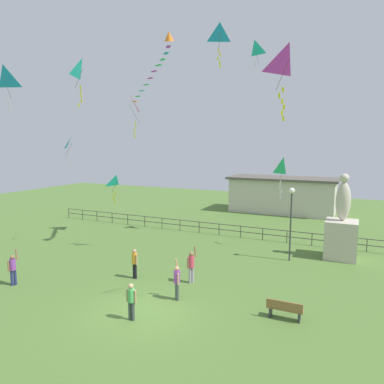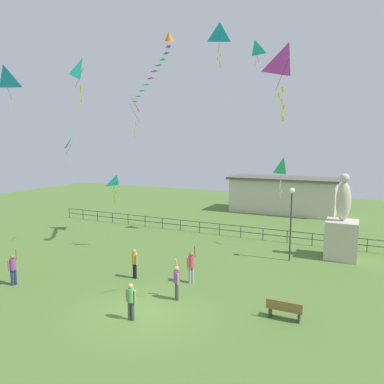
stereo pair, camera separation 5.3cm
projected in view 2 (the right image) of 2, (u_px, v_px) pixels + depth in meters
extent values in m
plane|color=#517533|center=(144.00, 312.00, 15.65)|extent=(80.00, 80.00, 0.00)
cube|color=beige|center=(341.00, 240.00, 22.91)|extent=(1.95, 1.95, 2.48)
ellipsoid|color=beige|center=(343.00, 201.00, 22.58)|extent=(0.90, 0.76, 2.49)
sphere|color=beige|center=(345.00, 178.00, 22.38)|extent=(0.56, 0.56, 0.56)
cylinder|color=#38383D|center=(291.00, 227.00, 22.31)|extent=(0.10, 0.10, 4.33)
sphere|color=white|center=(292.00, 191.00, 22.00)|extent=(0.36, 0.36, 0.36)
cube|color=olive|center=(285.00, 309.00, 14.99)|extent=(1.50, 0.41, 0.06)
cube|color=olive|center=(284.00, 306.00, 14.80)|extent=(1.50, 0.07, 0.36)
cube|color=#333338|center=(270.00, 311.00, 15.27)|extent=(0.08, 0.36, 0.45)
cube|color=#333338|center=(299.00, 317.00, 14.77)|extent=(0.08, 0.36, 0.45)
cylinder|color=navy|center=(15.00, 277.00, 18.69)|extent=(0.14, 0.14, 0.82)
cylinder|color=navy|center=(12.00, 278.00, 18.59)|extent=(0.14, 0.14, 0.82)
cylinder|color=purple|center=(13.00, 264.00, 18.54)|extent=(0.30, 0.30, 0.58)
sphere|color=#8C6647|center=(12.00, 257.00, 18.49)|extent=(0.22, 0.22, 0.22)
cylinder|color=#8C6647|center=(17.00, 254.00, 18.57)|extent=(0.18, 0.15, 0.56)
cylinder|color=#8C6647|center=(9.00, 266.00, 18.42)|extent=(0.09, 0.09, 0.55)
cylinder|color=#99999E|center=(193.00, 275.00, 18.96)|extent=(0.15, 0.15, 0.86)
cylinder|color=#99999E|center=(190.00, 275.00, 18.88)|extent=(0.15, 0.15, 0.86)
cylinder|color=#D83F59|center=(191.00, 262.00, 18.82)|extent=(0.31, 0.31, 0.61)
sphere|color=#8C6647|center=(191.00, 254.00, 18.77)|extent=(0.23, 0.23, 0.23)
cylinder|color=#8C6647|center=(195.00, 251.00, 18.81)|extent=(0.20, 0.18, 0.58)
cylinder|color=#8C6647|center=(188.00, 263.00, 18.73)|extent=(0.09, 0.09, 0.58)
cylinder|color=#3F4C47|center=(130.00, 311.00, 14.94)|extent=(0.14, 0.14, 0.81)
cylinder|color=#3F4C47|center=(133.00, 311.00, 14.88)|extent=(0.14, 0.14, 0.81)
cylinder|color=#4CB259|center=(131.00, 295.00, 14.82)|extent=(0.29, 0.29, 0.57)
sphere|color=tan|center=(131.00, 286.00, 14.77)|extent=(0.22, 0.22, 0.22)
cylinder|color=tan|center=(127.00, 295.00, 14.89)|extent=(0.09, 0.09, 0.54)
cylinder|color=tan|center=(135.00, 297.00, 14.75)|extent=(0.09, 0.09, 0.54)
cylinder|color=#3F4C47|center=(176.00, 291.00, 16.95)|extent=(0.14, 0.14, 0.83)
cylinder|color=#3F4C47|center=(177.00, 292.00, 16.80)|extent=(0.14, 0.14, 0.83)
cylinder|color=purple|center=(177.00, 277.00, 16.78)|extent=(0.30, 0.30, 0.59)
sphere|color=tan|center=(177.00, 269.00, 16.72)|extent=(0.22, 0.22, 0.22)
cylinder|color=tan|center=(177.00, 265.00, 16.91)|extent=(0.19, 0.19, 0.57)
cylinder|color=tan|center=(178.00, 279.00, 16.59)|extent=(0.09, 0.09, 0.56)
cylinder|color=black|center=(134.00, 270.00, 19.65)|extent=(0.14, 0.14, 0.83)
cylinder|color=black|center=(136.00, 271.00, 19.52)|extent=(0.14, 0.14, 0.83)
cylinder|color=orange|center=(134.00, 258.00, 19.49)|extent=(0.31, 0.31, 0.59)
sphere|color=tan|center=(134.00, 251.00, 19.44)|extent=(0.22, 0.22, 0.22)
cylinder|color=tan|center=(133.00, 258.00, 19.65)|extent=(0.09, 0.09, 0.56)
cylinder|color=tan|center=(136.00, 260.00, 19.34)|extent=(0.09, 0.09, 0.56)
pyramid|color=#19B2B2|center=(117.00, 181.00, 24.46)|extent=(0.60, 1.03, 0.80)
cylinder|color=#4C381E|center=(115.00, 187.00, 24.64)|extent=(0.48, 0.07, 0.80)
cube|color=yellow|center=(116.00, 193.00, 24.69)|extent=(0.11, 0.04, 0.21)
cube|color=yellow|center=(114.00, 196.00, 24.72)|extent=(0.08, 0.03, 0.20)
cube|color=yellow|center=(114.00, 199.00, 24.75)|extent=(0.10, 0.02, 0.21)
cube|color=yellow|center=(115.00, 202.00, 24.78)|extent=(0.10, 0.01, 0.20)
pyramid|color=#B22DB2|center=(289.00, 59.00, 13.36)|extent=(1.13, 1.31, 1.08)
cylinder|color=#4C381E|center=(282.00, 75.00, 13.68)|extent=(0.54, 0.34, 1.08)
cube|color=yellow|center=(283.00, 90.00, 13.75)|extent=(0.12, 0.03, 0.21)
cube|color=yellow|center=(279.00, 96.00, 13.78)|extent=(0.10, 0.02, 0.21)
cube|color=yellow|center=(282.00, 101.00, 13.81)|extent=(0.11, 0.04, 0.21)
cube|color=yellow|center=(284.00, 107.00, 13.84)|extent=(0.10, 0.04, 0.20)
cube|color=yellow|center=(282.00, 113.00, 13.87)|extent=(0.09, 0.05, 0.20)
cube|color=yellow|center=(283.00, 119.00, 13.90)|extent=(0.11, 0.04, 0.21)
pyramid|color=#198CD1|center=(4.00, 76.00, 19.37)|extent=(1.15, 0.98, 1.14)
cylinder|color=#4C381E|center=(8.00, 88.00, 19.77)|extent=(0.26, 0.62, 1.14)
cube|color=white|center=(7.00, 99.00, 19.84)|extent=(0.09, 0.03, 0.20)
cube|color=white|center=(9.00, 103.00, 19.87)|extent=(0.11, 0.03, 0.21)
cube|color=white|center=(10.00, 107.00, 19.90)|extent=(0.08, 0.03, 0.20)
cube|color=white|center=(9.00, 111.00, 19.93)|extent=(0.11, 0.02, 0.21)
pyramid|color=#19B2B2|center=(254.00, 48.00, 25.61)|extent=(1.10, 0.88, 0.97)
cylinder|color=#4C381E|center=(257.00, 55.00, 25.86)|extent=(0.22, 0.54, 0.97)
cube|color=white|center=(256.00, 62.00, 25.93)|extent=(0.08, 0.02, 0.20)
cube|color=white|center=(255.00, 65.00, 25.96)|extent=(0.11, 0.02, 0.21)
cube|color=white|center=(257.00, 69.00, 25.99)|extent=(0.11, 0.03, 0.21)
pyramid|color=#198CD1|center=(220.00, 32.00, 20.28)|extent=(1.15, 0.96, 0.94)
cylinder|color=#4C381E|center=(219.00, 42.00, 20.62)|extent=(0.27, 0.52, 0.94)
cube|color=yellow|center=(219.00, 51.00, 20.69)|extent=(0.11, 0.02, 0.21)
cube|color=yellow|center=(220.00, 55.00, 20.72)|extent=(0.10, 0.02, 0.21)
cube|color=yellow|center=(218.00, 59.00, 20.74)|extent=(0.11, 0.04, 0.21)
cube|color=yellow|center=(220.00, 62.00, 20.78)|extent=(0.09, 0.02, 0.20)
cube|color=yellow|center=(220.00, 66.00, 20.81)|extent=(0.09, 0.02, 0.20)
pyramid|color=#19B2B2|center=(83.00, 68.00, 18.01)|extent=(0.88, 1.25, 0.95)
cylinder|color=#4C381E|center=(79.00, 78.00, 18.08)|extent=(0.41, 0.19, 0.95)
cube|color=yellow|center=(80.00, 87.00, 18.14)|extent=(0.10, 0.04, 0.21)
cube|color=yellow|center=(81.00, 92.00, 18.17)|extent=(0.11, 0.03, 0.21)
cube|color=yellow|center=(81.00, 96.00, 18.20)|extent=(0.10, 0.04, 0.20)
cube|color=yellow|center=(82.00, 101.00, 18.23)|extent=(0.09, 0.03, 0.20)
cube|color=yellow|center=(79.00, 105.00, 18.25)|extent=(0.09, 0.05, 0.20)
pyramid|color=#198CD1|center=(72.00, 143.00, 24.92)|extent=(1.04, 1.13, 0.83)
cylinder|color=#4C381E|center=(69.00, 149.00, 24.92)|extent=(0.38, 0.31, 0.83)
cube|color=white|center=(69.00, 155.00, 24.98)|extent=(0.09, 0.02, 0.20)
cube|color=white|center=(69.00, 158.00, 25.01)|extent=(0.10, 0.04, 0.21)
cube|color=white|center=(70.00, 161.00, 25.04)|extent=(0.11, 0.03, 0.21)
cube|color=white|center=(71.00, 165.00, 25.07)|extent=(0.09, 0.01, 0.20)
pyramid|color=#1EB759|center=(284.00, 166.00, 24.32)|extent=(0.95, 0.81, 1.14)
cylinder|color=#4C381E|center=(281.00, 174.00, 24.29)|extent=(0.23, 0.35, 1.14)
cube|color=white|center=(281.00, 182.00, 24.37)|extent=(0.11, 0.04, 0.21)
cube|color=white|center=(280.00, 185.00, 24.39)|extent=(0.10, 0.02, 0.20)
cube|color=white|center=(280.00, 188.00, 24.42)|extent=(0.11, 0.02, 0.21)
cube|color=white|center=(282.00, 191.00, 24.46)|extent=(0.11, 0.05, 0.21)
cube|color=white|center=(280.00, 195.00, 24.48)|extent=(0.10, 0.04, 0.21)
cube|color=white|center=(281.00, 198.00, 24.51)|extent=(0.11, 0.02, 0.21)
pyramid|color=red|center=(129.00, 104.00, 27.06)|extent=(1.16, 1.21, 1.41)
cylinder|color=#4C381E|center=(134.00, 113.00, 27.20)|extent=(0.64, 0.44, 1.42)
cube|color=yellow|center=(136.00, 123.00, 27.30)|extent=(0.12, 0.03, 0.21)
cube|color=yellow|center=(136.00, 126.00, 27.33)|extent=(0.10, 0.03, 0.20)
cube|color=yellow|center=(136.00, 129.00, 27.36)|extent=(0.10, 0.05, 0.20)
cube|color=yellow|center=(134.00, 131.00, 27.39)|extent=(0.10, 0.04, 0.20)
cube|color=yellow|center=(135.00, 134.00, 27.42)|extent=(0.11, 0.04, 0.21)
cube|color=yellow|center=(135.00, 137.00, 27.45)|extent=(0.11, 0.04, 0.21)
cone|color=orange|center=(169.00, 36.00, 21.89)|extent=(0.81, 0.90, 0.72)
cube|color=#B22DB2|center=(168.00, 47.00, 22.23)|extent=(0.54, 0.59, 0.03)
cube|color=#198CD1|center=(166.00, 53.00, 22.79)|extent=(0.58, 0.54, 0.03)
cube|color=#1EB759|center=(163.00, 60.00, 23.32)|extent=(0.60, 0.52, 0.03)
cube|color=#1EB759|center=(159.00, 65.00, 23.81)|extent=(0.61, 0.45, 0.03)
cube|color=#B22DB2|center=(154.00, 71.00, 24.28)|extent=(0.61, 0.48, 0.03)
cube|color=#B22DB2|center=(151.00, 78.00, 24.79)|extent=(0.60, 0.50, 0.03)
cube|color=#1EB759|center=(147.00, 85.00, 25.27)|extent=(0.61, 0.41, 0.03)
cube|color=#19B2B2|center=(142.00, 91.00, 25.73)|extent=(0.61, 0.44, 0.03)
cube|color=#1EB759|center=(138.00, 96.00, 26.20)|extent=(0.61, 0.48, 0.03)
cube|color=orange|center=(135.00, 101.00, 26.71)|extent=(0.60, 0.50, 0.03)
cylinder|color=#4C4742|center=(69.00, 213.00, 35.80)|extent=(0.06, 0.06, 0.95)
cylinder|color=#4C4742|center=(83.00, 214.00, 35.03)|extent=(0.06, 0.06, 0.95)
cylinder|color=#4C4742|center=(97.00, 216.00, 34.27)|extent=(0.06, 0.06, 0.95)
cylinder|color=#4C4742|center=(112.00, 218.00, 33.49)|extent=(0.06, 0.06, 0.95)
cylinder|color=#4C4742|center=(128.00, 219.00, 32.74)|extent=(0.06, 0.06, 0.95)
cylinder|color=#4C4742|center=(145.00, 221.00, 31.95)|extent=(0.06, 0.06, 0.95)
cylinder|color=#4C4742|center=(162.00, 223.00, 31.18)|extent=(0.06, 0.06, 0.95)
cylinder|color=#4C4742|center=(180.00, 225.00, 30.43)|extent=(0.06, 0.06, 0.95)
cylinder|color=#4C4742|center=(199.00, 227.00, 29.66)|extent=(0.06, 0.06, 0.95)
cylinder|color=#4C4742|center=(219.00, 229.00, 28.90)|extent=(0.06, 0.06, 0.95)
cylinder|color=#4C4742|center=(241.00, 232.00, 28.13)|extent=(0.06, 0.06, 0.95)
cylinder|color=#4C4742|center=(263.00, 234.00, 27.37)|extent=(0.06, 0.06, 0.95)
cylinder|color=#4C4742|center=(287.00, 237.00, 26.59)|extent=(0.06, 0.06, 0.95)
cylinder|color=#4C4742|center=(312.00, 239.00, 25.83)|extent=(0.06, 0.06, 0.95)
cylinder|color=#4C4742|center=(339.00, 242.00, 25.05)|extent=(0.06, 0.06, 0.95)
cylinder|color=#4C4742|center=(367.00, 245.00, 24.29)|extent=(0.06, 0.06, 0.95)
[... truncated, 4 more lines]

